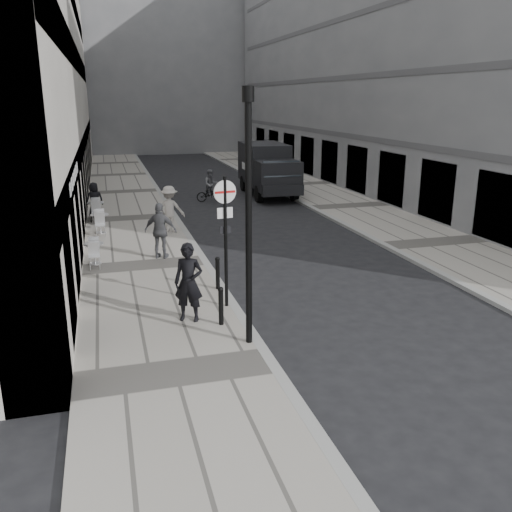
{
  "coord_description": "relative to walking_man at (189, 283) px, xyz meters",
  "views": [
    {
      "loc": [
        -3.1,
        -7.22,
        5.45
      ],
      "look_at": [
        0.65,
        6.12,
        1.4
      ],
      "focal_mm": 38.0,
      "sensor_mm": 36.0,
      "label": 1
    }
  ],
  "objects": [
    {
      "name": "cyclist",
      "position": [
        3.76,
        16.38,
        -0.43
      ],
      "size": [
        1.64,
        0.65,
        1.74
      ],
      "rotation": [
        0.0,
        0.0,
        0.05
      ],
      "color": "black",
      "rests_on": "ground"
    },
    {
      "name": "sidewalk",
      "position": [
        -0.7,
        12.7,
        -1.05
      ],
      "size": [
        4.0,
        60.0,
        0.12
      ],
      "primitive_type": "cube",
      "color": "gray",
      "rests_on": "ground"
    },
    {
      "name": "pedestrian_a",
      "position": [
        -0.07,
        5.7,
        -0.02
      ],
      "size": [
        1.22,
        0.9,
        1.93
      ],
      "primitive_type": "imported",
      "rotation": [
        0.0,
        0.0,
        2.71
      ],
      "color": "#4D4E51",
      "rests_on": "sidewalk"
    },
    {
      "name": "pedestrian_c",
      "position": [
        -2.3,
        13.37,
        -0.18
      ],
      "size": [
        0.87,
        0.66,
        1.61
      ],
      "primitive_type": "imported",
      "rotation": [
        0.0,
        0.0,
        3.34
      ],
      "color": "black",
      "rests_on": "sidewalk"
    },
    {
      "name": "cafe_table_near",
      "position": [
        -2.1,
        9.99,
        -0.52
      ],
      "size": [
        0.72,
        1.63,
        0.93
      ],
      "color": "silver",
      "rests_on": "sidewalk"
    },
    {
      "name": "walking_man",
      "position": [
        0.0,
        0.0,
        0.0
      ],
      "size": [
        0.85,
        0.73,
        1.97
      ],
      "primitive_type": "imported",
      "rotation": [
        0.0,
        0.0,
        -0.43
      ],
      "color": "black",
      "rests_on": "sidewalk"
    },
    {
      "name": "building_far",
      "position": [
        2.8,
        50.7,
        9.89
      ],
      "size": [
        24.0,
        16.0,
        22.0
      ],
      "primitive_type": "cube",
      "color": "slate",
      "rests_on": "ground"
    },
    {
      "name": "lamppost",
      "position": [
        1.1,
        -1.62,
        2.11
      ],
      "size": [
        0.25,
        0.25,
        5.57
      ],
      "color": "black",
      "rests_on": "sidewalk"
    },
    {
      "name": "bollard_far",
      "position": [
        1.15,
        2.08,
        -0.54
      ],
      "size": [
        0.12,
        0.12,
        0.9
      ],
      "primitive_type": "cylinder",
      "color": "black",
      "rests_on": "sidewalk"
    },
    {
      "name": "pedestrian_b",
      "position": [
        0.7,
        9.52,
        -0.04
      ],
      "size": [
        1.36,
        0.99,
        1.9
      ],
      "primitive_type": "imported",
      "rotation": [
        0.0,
        0.0,
        2.89
      ],
      "color": "#B2AAA4",
      "rests_on": "sidewalk"
    },
    {
      "name": "sign_post",
      "position": [
        1.1,
        0.7,
        1.23
      ],
      "size": [
        0.59,
        0.14,
        3.46
      ],
      "rotation": [
        0.0,
        0.0,
        0.13
      ],
      "color": "black",
      "rests_on": "sidewalk"
    },
    {
      "name": "building_right",
      "position": [
        15.3,
        19.2,
        8.89
      ],
      "size": [
        6.0,
        45.0,
        20.0
      ],
      "primitive_type": "cube",
      "color": "slate",
      "rests_on": "ground"
    },
    {
      "name": "panel_van",
      "position": [
        7.31,
        17.51,
        0.53
      ],
      "size": [
        2.56,
        6.28,
        2.91
      ],
      "rotation": [
        0.0,
        0.0,
        -0.05
      ],
      "color": "black",
      "rests_on": "ground"
    },
    {
      "name": "building_left",
      "position": [
        -4.7,
        19.2,
        7.89
      ],
      "size": [
        4.0,
        45.0,
        18.0
      ],
      "primitive_type": "cube",
      "color": "silver",
      "rests_on": "ground"
    },
    {
      "name": "far_sidewalk",
      "position": [
        10.3,
        12.7,
        -1.05
      ],
      "size": [
        4.0,
        60.0,
        0.12
      ],
      "primitive_type": "cube",
      "color": "gray",
      "rests_on": "ground"
    },
    {
      "name": "cafe_table_mid",
      "position": [
        -2.3,
        5.59,
        -0.56
      ],
      "size": [
        0.65,
        1.46,
        0.83
      ],
      "color": "silver",
      "rests_on": "sidewalk"
    },
    {
      "name": "bollard_near",
      "position": [
        0.7,
        -0.48,
        -0.54
      ],
      "size": [
        0.12,
        0.12,
        0.9
      ],
      "primitive_type": "cylinder",
      "color": "black",
      "rests_on": "sidewalk"
    },
    {
      "name": "ground",
      "position": [
        1.3,
        -5.3,
        -1.11
      ],
      "size": [
        120.0,
        120.0,
        0.0
      ],
      "primitive_type": "plane",
      "color": "black",
      "rests_on": "ground"
    },
    {
      "name": "cafe_table_far",
      "position": [
        -2.25,
        12.58,
        -0.5
      ],
      "size": [
        0.74,
        1.68,
        0.96
      ],
      "color": "silver",
      "rests_on": "sidewalk"
    }
  ]
}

